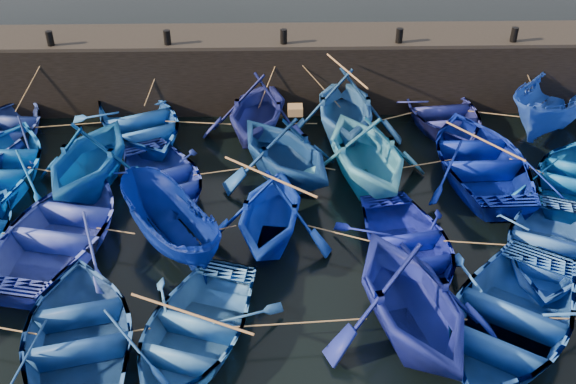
{
  "coord_description": "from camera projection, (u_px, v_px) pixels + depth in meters",
  "views": [
    {
      "loc": [
        -0.35,
        -11.71,
        10.66
      ],
      "look_at": [
        0.0,
        3.2,
        0.7
      ],
      "focal_mm": 40.0,
      "sensor_mm": 36.0,
      "label": 1
    }
  ],
  "objects": [
    {
      "name": "ground",
      "position": [
        291.0,
        288.0,
        15.66
      ],
      "size": [
        120.0,
        120.0,
        0.0
      ],
      "primitive_type": "plane",
      "color": "black",
      "rests_on": "ground"
    },
    {
      "name": "quay_wall",
      "position": [
        283.0,
        70.0,
        23.7
      ],
      "size": [
        26.0,
        2.5,
        2.5
      ],
      "primitive_type": "cube",
      "color": "black",
      "rests_on": "ground"
    },
    {
      "name": "quay_top",
      "position": [
        283.0,
        36.0,
        22.97
      ],
      "size": [
        26.0,
        2.5,
        0.12
      ],
      "primitive_type": "cube",
      "color": "black",
      "rests_on": "quay_wall"
    },
    {
      "name": "bollard_0",
      "position": [
        50.0,
        38.0,
        21.89
      ],
      "size": [
        0.24,
        0.24,
        0.5
      ],
      "primitive_type": "cylinder",
      "color": "black",
      "rests_on": "quay_top"
    },
    {
      "name": "bollard_1",
      "position": [
        167.0,
        37.0,
        21.97
      ],
      "size": [
        0.24,
        0.24,
        0.5
      ],
      "primitive_type": "cylinder",
      "color": "black",
      "rests_on": "quay_top"
    },
    {
      "name": "bollard_2",
      "position": [
        284.0,
        36.0,
        22.05
      ],
      "size": [
        0.24,
        0.24,
        0.5
      ],
      "primitive_type": "cylinder",
      "color": "black",
      "rests_on": "quay_top"
    },
    {
      "name": "bollard_3",
      "position": [
        399.0,
        36.0,
        22.13
      ],
      "size": [
        0.24,
        0.24,
        0.5
      ],
      "primitive_type": "cylinder",
      "color": "black",
      "rests_on": "quay_top"
    },
    {
      "name": "bollard_4",
      "position": [
        514.0,
        35.0,
        22.2
      ],
      "size": [
        0.24,
        0.24,
        0.5
      ],
      "primitive_type": "cylinder",
      "color": "black",
      "rests_on": "quay_top"
    },
    {
      "name": "boat_0",
      "position": [
        4.0,
        129.0,
        21.43
      ],
      "size": [
        3.95,
        5.18,
        1.01
      ],
      "primitive_type": "imported",
      "rotation": [
        0.0,
        0.0,
        3.04
      ],
      "color": "navy",
      "rests_on": "ground"
    },
    {
      "name": "boat_1",
      "position": [
        139.0,
        121.0,
        21.8
      ],
      "size": [
        5.8,
        6.49,
        1.11
      ],
      "primitive_type": "imported",
      "rotation": [
        0.0,
        0.0,
        0.46
      ],
      "color": "blue",
      "rests_on": "ground"
    },
    {
      "name": "boat_2",
      "position": [
        257.0,
        108.0,
        21.33
      ],
      "size": [
        4.47,
        4.94,
        2.27
      ],
      "primitive_type": "imported",
      "rotation": [
        0.0,
        0.0,
        -0.19
      ],
      "color": "navy",
      "rests_on": "ground"
    },
    {
      "name": "boat_3",
      "position": [
        345.0,
        106.0,
        21.32
      ],
      "size": [
        4.1,
        4.72,
        2.43
      ],
      "primitive_type": "imported",
      "rotation": [
        0.0,
        0.0,
        -0.03
      ],
      "color": "#215699",
      "rests_on": "ground"
    },
    {
      "name": "boat_4",
      "position": [
        442.0,
        112.0,
        22.46
      ],
      "size": [
        4.22,
        5.43,
        1.03
      ],
      "primitive_type": "imported",
      "rotation": [
        0.0,
        0.0,
        0.14
      ],
      "color": "navy",
      "rests_on": "ground"
    },
    {
      "name": "boat_5",
      "position": [
        555.0,
        105.0,
        21.8
      ],
      "size": [
        4.97,
        5.37,
        2.06
      ],
      "primitive_type": "imported",
      "rotation": [
        0.0,
        0.0,
        -0.7
      ],
      "color": "#1B44B8",
      "rests_on": "ground"
    },
    {
      "name": "boat_7",
      "position": [
        89.0,
        155.0,
        18.71
      ],
      "size": [
        4.6,
        5.07,
        2.32
      ],
      "primitive_type": "imported",
      "rotation": [
        0.0,
        0.0,
        2.94
      ],
      "color": "#0A4B99",
      "rests_on": "ground"
    },
    {
      "name": "boat_8",
      "position": [
        163.0,
        178.0,
        18.98
      ],
      "size": [
        4.84,
        5.42,
        0.93
      ],
      "primitive_type": "imported",
      "rotation": [
        0.0,
        0.0,
        0.46
      ],
      "color": "#1F33B4",
      "rests_on": "ground"
    },
    {
      "name": "boat_9",
      "position": [
        285.0,
        149.0,
        19.02
      ],
      "size": [
        5.56,
        5.75,
        2.32
      ],
      "primitive_type": "imported",
      "rotation": [
        0.0,
        0.0,
        3.7
      ],
      "color": "navy",
      "rests_on": "ground"
    },
    {
      "name": "boat_10",
      "position": [
        367.0,
        150.0,
        18.84
      ],
      "size": [
        5.01,
        5.49,
        2.46
      ],
      "primitive_type": "imported",
      "rotation": [
        0.0,
        0.0,
        3.38
      ],
      "color": "#3287D1",
      "rests_on": "ground"
    },
    {
      "name": "boat_11",
      "position": [
        481.0,
        158.0,
        19.7
      ],
      "size": [
        4.2,
        5.75,
        1.17
      ],
      "primitive_type": "imported",
      "rotation": [
        0.0,
        0.0,
        3.17
      ],
      "color": "#031486",
      "rests_on": "ground"
    },
    {
      "name": "boat_12",
      "position": [
        573.0,
        176.0,
        19.09
      ],
      "size": [
        4.72,
        5.26,
        0.9
      ],
      "primitive_type": "imported",
      "rotation": [
        0.0,
        0.0,
        2.67
      ],
      "color": "#064A96",
      "rests_on": "ground"
    },
    {
      "name": "boat_14",
      "position": [
        62.0,
        228.0,
        16.76
      ],
      "size": [
        4.93,
        6.13,
        1.13
      ],
      "primitive_type": "imported",
      "rotation": [
        0.0,
        0.0,
        2.93
      ],
      "color": "#2D3EBD",
      "rests_on": "ground"
    },
    {
      "name": "boat_15",
      "position": [
        169.0,
        225.0,
        16.46
      ],
      "size": [
        3.66,
        4.3,
        1.6
      ],
      "primitive_type": "imported",
      "rotation": [
        0.0,
        0.0,
        3.75
      ],
      "color": "navy",
      "rests_on": "ground"
    },
    {
      "name": "boat_16",
      "position": [
        270.0,
        211.0,
        16.62
      ],
      "size": [
        3.97,
        4.41,
        2.05
      ],
      "primitive_type": "imported",
      "rotation": [
        0.0,
        0.0,
        -0.17
      ],
      "color": "#0B30C9",
      "rests_on": "ground"
    },
    {
      "name": "boat_17",
      "position": [
        408.0,
        244.0,
        16.37
      ],
      "size": [
        3.92,
        4.92,
        0.92
      ],
      "primitive_type": "imported",
      "rotation": [
        0.0,
        0.0,
        0.18
      ],
      "color": "#0D19A1",
      "rests_on": "ground"
    },
    {
      "name": "boat_18",
      "position": [
        548.0,
        247.0,
        16.24
      ],
      "size": [
        4.8,
        5.49,
        0.95
      ],
      "primitive_type": "imported",
      "rotation": [
        0.0,
        0.0,
        -0.4
      ],
      "color": "blue",
      "rests_on": "ground"
    },
    {
      "name": "boat_21",
      "position": [
        80.0,
        335.0,
        13.69
      ],
      "size": [
        4.64,
        5.7,
        1.04
      ],
      "primitive_type": "imported",
      "rotation": [
        0.0,
        0.0,
        3.37
      ],
      "color": "navy",
      "rests_on": "ground"
    },
    {
      "name": "boat_22",
      "position": [
        193.0,
        330.0,
        13.86
      ],
      "size": [
        4.49,
        5.31,
        0.94
      ],
      "primitive_type": "imported",
      "rotation": [
        0.0,
        0.0,
        -0.32
      ],
      "color": "#255DAD",
      "rests_on": "ground"
    },
    {
      "name": "boat_23",
      "position": [
        411.0,
        296.0,
        13.7
      ],
      "size": [
        4.93,
        5.38,
        2.4
      ],
      "primitive_type": "imported",
      "rotation": [
        0.0,
        0.0,
        0.25
      ],
      "color": "navy",
      "rests_on": "ground"
    },
    {
      "name": "boat_24",
      "position": [
        508.0,
        319.0,
        14.03
      ],
      "size": [
        6.24,
        6.65,
        1.12
      ],
      "primitive_type": "imported",
      "rotation": [
        0.0,
        0.0,
        -0.6
      ],
      "color": "#1749AA",
      "rests_on": "ground"
    },
    {
      "name": "wooden_crate",
      "position": [
        295.0,
        110.0,
        18.32
      ],
      "size": [
        0.43,
        0.42,
        0.24
      ],
      "primitive_type": "cube",
      "color": "olive",
      "rests_on": "boat_9"
    },
    {
      "name": "mooring_ropes",
      "position": [
        289.0,
        152.0,
        19.45
      ],
      "size": [
        18.66,
        11.55,
        2.1
      ],
      "color": "tan",
      "rests_on": "ground"
    },
    {
      "name": "loose_oars",
      "position": [
        337.0,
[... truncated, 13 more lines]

